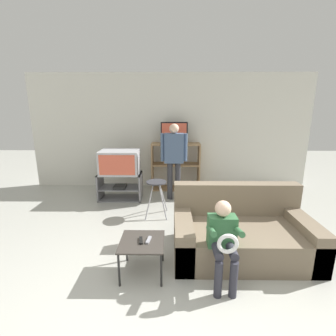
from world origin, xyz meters
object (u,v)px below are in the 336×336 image
at_px(media_shelf, 175,166).
at_px(person_seated_child, 223,237).
at_px(couch, 241,233).
at_px(remote_control_white, 149,240).
at_px(folding_stool, 156,188).
at_px(person_standing_adult, 174,155).
at_px(television_flat, 174,133).
at_px(tv_stand, 121,186).
at_px(snack_table, 142,244).
at_px(television_main, 120,162).
at_px(remote_control_black, 141,240).

relative_size(media_shelf, person_seated_child, 1.20).
bearing_deg(couch, remote_control_white, -159.47).
relative_size(folding_stool, person_standing_adult, 0.40).
xyz_separation_m(television_flat, remote_control_white, (-0.32, -2.96, -0.88)).
bearing_deg(tv_stand, person_seated_child, -57.31).
relative_size(television_flat, person_standing_adult, 0.38).
relative_size(tv_stand, person_standing_adult, 0.57).
height_order(television_flat, folding_stool, television_flat).
distance_m(media_shelf, snack_table, 3.01).
distance_m(remote_control_white, person_standing_adult, 2.41).
bearing_deg(couch, television_main, 135.36).
height_order(tv_stand, person_standing_adult, person_standing_adult).
distance_m(television_main, television_flat, 1.36).
xyz_separation_m(remote_control_black, person_standing_adult, (0.39, 2.34, 0.52)).
xyz_separation_m(media_shelf, television_flat, (-0.03, -0.01, 0.75)).
bearing_deg(person_seated_child, remote_control_black, 171.48).
bearing_deg(remote_control_black, snack_table, 26.62).
distance_m(snack_table, couch, 1.31).
height_order(media_shelf, remote_control_black, media_shelf).
bearing_deg(remote_control_white, media_shelf, 92.87).
height_order(media_shelf, remote_control_white, media_shelf).
relative_size(media_shelf, television_flat, 1.84).
height_order(tv_stand, snack_table, tv_stand).
bearing_deg(person_standing_adult, remote_control_white, -97.51).
height_order(television_flat, person_standing_adult, person_standing_adult).
height_order(person_standing_adult, person_seated_child, person_standing_adult).
height_order(remote_control_white, person_seated_child, person_seated_child).
relative_size(remote_control_black, person_standing_adult, 0.09).
distance_m(television_main, snack_table, 2.50).
distance_m(snack_table, person_seated_child, 0.90).
bearing_deg(media_shelf, tv_stand, -150.79).
distance_m(television_main, person_standing_adult, 1.11).
distance_m(television_main, remote_control_white, 2.51).
height_order(couch, person_standing_adult, person_standing_adult).
bearing_deg(tv_stand, snack_table, -72.88).
distance_m(media_shelf, couch, 2.68).
xyz_separation_m(television_main, remote_control_white, (0.79, -2.35, -0.36)).
bearing_deg(person_seated_child, media_shelf, 98.09).
bearing_deg(remote_control_black, media_shelf, 71.72).
xyz_separation_m(snack_table, person_seated_child, (0.87, -0.14, 0.17)).
distance_m(couch, person_seated_child, 0.73).
bearing_deg(snack_table, television_main, 106.83).
xyz_separation_m(person_standing_adult, person_seated_child, (0.49, -2.48, -0.40)).
xyz_separation_m(tv_stand, snack_table, (0.72, -2.34, 0.09)).
height_order(television_flat, remote_control_white, television_flat).
bearing_deg(tv_stand, remote_control_black, -73.16).
xyz_separation_m(television_main, person_standing_adult, (1.09, -0.02, 0.15)).
distance_m(remote_control_white, person_seated_child, 0.82).
relative_size(television_flat, folding_stool, 0.95).
xyz_separation_m(folding_stool, person_standing_adult, (0.31, 0.79, 0.43)).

